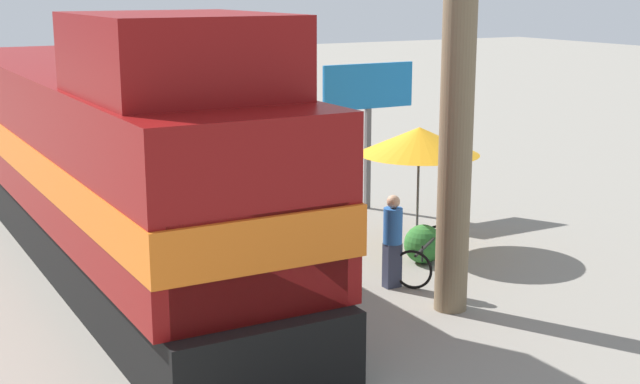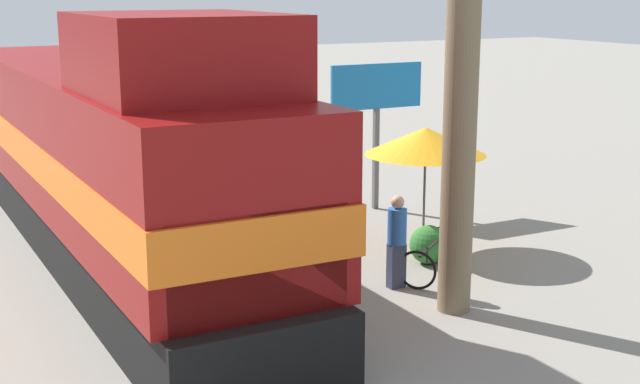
{
  "view_description": "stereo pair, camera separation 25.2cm",
  "coord_description": "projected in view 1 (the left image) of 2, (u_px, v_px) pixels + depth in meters",
  "views": [
    {
      "loc": [
        -4.54,
        -12.9,
        5.29
      ],
      "look_at": [
        1.2,
        -2.59,
        2.54
      ],
      "focal_mm": 50.0,
      "sensor_mm": 36.0,
      "label": 1
    },
    {
      "loc": [
        -4.32,
        -13.02,
        5.29
      ],
      "look_at": [
        1.2,
        -2.59,
        2.54
      ],
      "focal_mm": 50.0,
      "sensor_mm": 36.0,
      "label": 2
    }
  ],
  "objects": [
    {
      "name": "vendor_umbrella",
      "position": [
        419.0,
        141.0,
        17.97
      ],
      "size": [
        2.46,
        2.46,
        2.5
      ],
      "color": "#4C4C4C",
      "rests_on": "ground_plane"
    },
    {
      "name": "billboard_sign",
      "position": [
        368.0,
        97.0,
        21.04
      ],
      "size": [
        2.44,
        0.12,
        3.5
      ],
      "color": "#595959",
      "rests_on": "ground_plane"
    },
    {
      "name": "rail_far",
      "position": [
        218.0,
        310.0,
        14.65
      ],
      "size": [
        0.08,
        38.94,
        0.15
      ],
      "primitive_type": "cube",
      "color": "#4C4742",
      "rests_on": "ground_plane"
    },
    {
      "name": "bicycle",
      "position": [
        427.0,
        255.0,
        16.64
      ],
      "size": [
        1.91,
        1.72,
        0.72
      ],
      "rotation": [
        0.0,
        0.0,
        -0.9
      ],
      "color": "black",
      "rests_on": "ground_plane"
    },
    {
      "name": "shrub_cluster",
      "position": [
        423.0,
        244.0,
        17.31
      ],
      "size": [
        0.76,
        0.76,
        0.76
      ],
      "primitive_type": "sphere",
      "color": "#2D722D",
      "rests_on": "ground_plane"
    },
    {
      "name": "ground_plane",
      "position": [
        177.0,
        322.0,
        14.32
      ],
      "size": [
        120.0,
        120.0,
        0.0
      ],
      "primitive_type": "plane",
      "color": "gray"
    },
    {
      "name": "rail_near",
      "position": [
        133.0,
        326.0,
        13.97
      ],
      "size": [
        0.08,
        38.94,
        0.15
      ],
      "primitive_type": "cube",
      "color": "#4C4742",
      "rests_on": "ground_plane"
    },
    {
      "name": "locomotive",
      "position": [
        106.0,
        160.0,
        16.99
      ],
      "size": [
        2.96,
        15.49,
        4.9
      ],
      "color": "black",
      "rests_on": "ground_plane"
    },
    {
      "name": "person_bystander",
      "position": [
        393.0,
        238.0,
        15.8
      ],
      "size": [
        0.34,
        0.34,
        1.7
      ],
      "color": "#2D3347",
      "rests_on": "ground_plane"
    }
  ]
}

